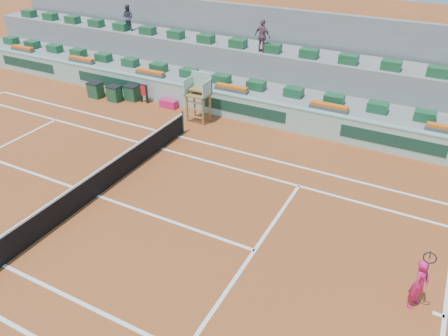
{
  "coord_description": "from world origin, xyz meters",
  "views": [
    {
      "loc": [
        10.37,
        -9.57,
        9.3
      ],
      "look_at": [
        4.0,
        2.5,
        1.0
      ],
      "focal_mm": 35.0,
      "sensor_mm": 36.0,
      "label": 1
    }
  ],
  "objects_px": {
    "tennis_player": "(420,284)",
    "player_bag": "(169,104)",
    "umpire_chair": "(199,91)",
    "drink_cooler_a": "(132,93)"
  },
  "relations": [
    {
      "from": "tennis_player",
      "to": "player_bag",
      "type": "bearing_deg",
      "value": 148.92
    },
    {
      "from": "umpire_chair",
      "to": "tennis_player",
      "type": "height_order",
      "value": "umpire_chair"
    },
    {
      "from": "player_bag",
      "to": "drink_cooler_a",
      "type": "relative_size",
      "value": 1.12
    },
    {
      "from": "player_bag",
      "to": "tennis_player",
      "type": "xyz_separation_m",
      "value": [
        13.35,
        -8.05,
        0.58
      ]
    },
    {
      "from": "player_bag",
      "to": "tennis_player",
      "type": "relative_size",
      "value": 0.41
    },
    {
      "from": "umpire_chair",
      "to": "tennis_player",
      "type": "xyz_separation_m",
      "value": [
        11.08,
        -7.46,
        -0.75
      ]
    },
    {
      "from": "umpire_chair",
      "to": "tennis_player",
      "type": "relative_size",
      "value": 1.05
    },
    {
      "from": "drink_cooler_a",
      "to": "tennis_player",
      "type": "distance_m",
      "value": 17.61
    },
    {
      "from": "drink_cooler_a",
      "to": "tennis_player",
      "type": "xyz_separation_m",
      "value": [
        15.69,
        -7.98,
        0.37
      ]
    },
    {
      "from": "umpire_chair",
      "to": "drink_cooler_a",
      "type": "height_order",
      "value": "umpire_chair"
    }
  ]
}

